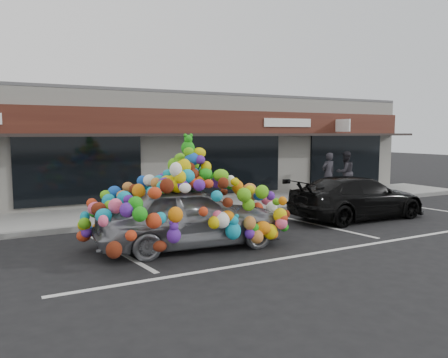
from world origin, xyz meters
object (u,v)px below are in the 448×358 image
pedestrian_a (328,174)px  black_sedan (357,197)px  pedestrian_b (345,172)px  toy_car (189,209)px

pedestrian_a → black_sedan: bearing=60.7°
black_sedan → pedestrian_a: bearing=-29.0°
black_sedan → pedestrian_b: pedestrian_b is taller
toy_car → pedestrian_b: toy_car is taller
toy_car → black_sedan: size_ratio=1.04×
toy_car → black_sedan: (6.10, 0.72, -0.25)m
pedestrian_a → pedestrian_b: 0.98m
black_sedan → pedestrian_b: size_ratio=2.62×
black_sedan → pedestrian_b: bearing=-38.4°
pedestrian_a → pedestrian_b: size_ratio=0.98×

